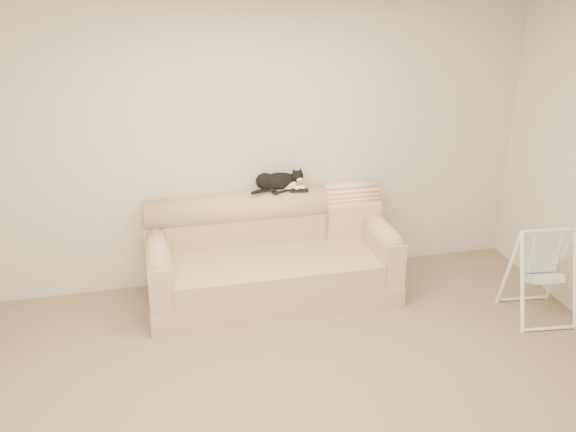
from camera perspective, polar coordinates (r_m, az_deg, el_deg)
The scene contains 8 objects.
ground_plane at distance 4.67m, azimuth 2.71°, elevation -16.31°, with size 5.00×5.00×0.00m, color #78684E.
room_shell at distance 3.90m, azimuth 3.12°, elevation 1.44°, with size 5.04×4.04×2.60m.
sofa at distance 5.81m, azimuth -1.58°, elevation -3.77°, with size 2.20×0.93×0.90m.
remote_a at distance 5.81m, azimuth -0.62°, elevation 2.27°, with size 0.18×0.12×0.03m.
remote_b at distance 5.83m, azimuth 0.99°, elevation 2.32°, with size 0.17×0.07×0.02m.
tuxedo_cat at distance 5.80m, azimuth -0.89°, elevation 3.13°, with size 0.51×0.22×0.20m.
throw_blanket at distance 6.05m, azimuth 5.57°, elevation 1.14°, with size 0.50×0.38×0.58m.
baby_swing at distance 5.84m, azimuth 21.60°, elevation -4.69°, with size 0.55×0.58×0.82m.
Camera 1 is at (-1.03, -3.48, 2.94)m, focal length 40.00 mm.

